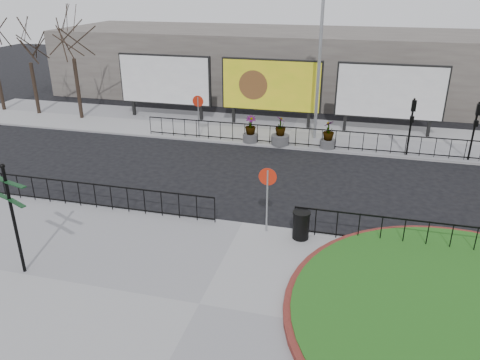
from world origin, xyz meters
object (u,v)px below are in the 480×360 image
(litter_bin, at_px, (301,225))
(planter_c, at_px, (328,137))
(planter_a, at_px, (250,131))
(billboard_mid, at_px, (271,86))
(planter_b, at_px, (280,134))
(lamp_post, at_px, (320,55))
(fingerpost_sign, at_px, (12,209))

(litter_bin, bearing_deg, planter_c, 89.40)
(planter_a, bearing_deg, planter_c, 1.03)
(litter_bin, bearing_deg, planter_a, 112.84)
(billboard_mid, height_order, planter_b, billboard_mid)
(litter_bin, height_order, planter_a, planter_a)
(billboard_mid, bearing_deg, planter_b, -70.44)
(litter_bin, bearing_deg, lamp_post, 93.80)
(billboard_mid, distance_m, planter_c, 5.54)
(billboard_mid, bearing_deg, litter_bin, -74.45)
(lamp_post, relative_size, planter_b, 5.81)
(planter_b, xyz_separation_m, planter_c, (2.61, 0.08, 0.05))
(lamp_post, distance_m, fingerpost_sign, 17.66)
(planter_c, bearing_deg, fingerpost_sign, -119.97)
(planter_c, bearing_deg, lamp_post, 119.91)
(litter_bin, relative_size, planter_c, 0.68)
(fingerpost_sign, height_order, planter_c, fingerpost_sign)
(planter_a, bearing_deg, planter_b, 0.00)
(fingerpost_sign, bearing_deg, litter_bin, 52.43)
(planter_a, xyz_separation_m, planter_c, (4.32, 0.08, 0.02))
(billboard_mid, bearing_deg, planter_a, -96.93)
(billboard_mid, distance_m, planter_a, 4.05)
(lamp_post, xyz_separation_m, fingerpost_sign, (-7.38, -15.84, -2.51))
(billboard_mid, relative_size, lamp_post, 0.67)
(litter_bin, distance_m, planter_c, 10.08)
(litter_bin, xyz_separation_m, planter_b, (-2.51, 10.00, 0.07))
(lamp_post, relative_size, litter_bin, 8.91)
(lamp_post, bearing_deg, planter_a, -155.07)
(fingerpost_sign, relative_size, planter_a, 2.42)
(planter_a, distance_m, planter_c, 4.32)
(billboard_mid, height_order, lamp_post, lamp_post)
(litter_bin, bearing_deg, fingerpost_sign, -152.50)
(planter_b, height_order, planter_c, planter_b)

